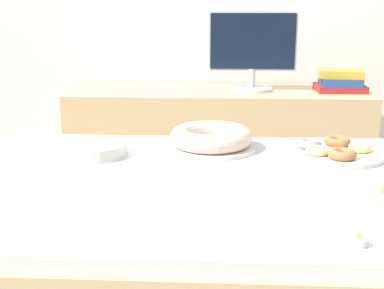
{
  "coord_description": "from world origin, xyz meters",
  "views": [
    {
      "loc": [
        0.01,
        -1.39,
        1.21
      ],
      "look_at": [
        -0.07,
        0.14,
        0.81
      ],
      "focal_mm": 50.0,
      "sensor_mm": 36.0,
      "label": 1
    }
  ],
  "objects_px": {
    "cake_chocolate_round": "(211,139)",
    "tealight_near_front": "(382,195)",
    "pastry_platter": "(331,151)",
    "plate_stack": "(94,149)",
    "computer_monitor": "(252,51)",
    "book_stack": "(340,81)",
    "tealight_centre": "(358,241)"
  },
  "relations": [
    {
      "from": "cake_chocolate_round",
      "to": "pastry_platter",
      "type": "height_order",
      "value": "cake_chocolate_round"
    },
    {
      "from": "cake_chocolate_round",
      "to": "tealight_centre",
      "type": "height_order",
      "value": "cake_chocolate_round"
    },
    {
      "from": "computer_monitor",
      "to": "plate_stack",
      "type": "xyz_separation_m",
      "value": [
        -0.54,
        -0.97,
        -0.22
      ]
    },
    {
      "from": "cake_chocolate_round",
      "to": "tealight_near_front",
      "type": "distance_m",
      "value": 0.61
    },
    {
      "from": "cake_chocolate_round",
      "to": "tealight_near_front",
      "type": "bearing_deg",
      "value": -45.54
    },
    {
      "from": "book_stack",
      "to": "cake_chocolate_round",
      "type": "relative_size",
      "value": 0.79
    },
    {
      "from": "computer_monitor",
      "to": "cake_chocolate_round",
      "type": "relative_size",
      "value": 1.44
    },
    {
      "from": "plate_stack",
      "to": "tealight_near_front",
      "type": "bearing_deg",
      "value": -23.42
    },
    {
      "from": "book_stack",
      "to": "plate_stack",
      "type": "xyz_separation_m",
      "value": [
        -0.97,
        -0.98,
        -0.08
      ]
    },
    {
      "from": "computer_monitor",
      "to": "pastry_platter",
      "type": "relative_size",
      "value": 1.25
    },
    {
      "from": "cake_chocolate_round",
      "to": "plate_stack",
      "type": "xyz_separation_m",
      "value": [
        -0.37,
        -0.09,
        -0.02
      ]
    },
    {
      "from": "book_stack",
      "to": "cake_chocolate_round",
      "type": "height_order",
      "value": "book_stack"
    },
    {
      "from": "book_stack",
      "to": "pastry_platter",
      "type": "xyz_separation_m",
      "value": [
        -0.22,
        -0.93,
        -0.09
      ]
    },
    {
      "from": "computer_monitor",
      "to": "tealight_centre",
      "type": "distance_m",
      "value": 1.61
    },
    {
      "from": "book_stack",
      "to": "plate_stack",
      "type": "bearing_deg",
      "value": -134.73
    },
    {
      "from": "computer_monitor",
      "to": "tealight_near_front",
      "type": "distance_m",
      "value": 1.36
    },
    {
      "from": "tealight_centre",
      "to": "tealight_near_front",
      "type": "xyz_separation_m",
      "value": [
        0.12,
        0.27,
        0.0
      ]
    },
    {
      "from": "plate_stack",
      "to": "tealight_centre",
      "type": "xyz_separation_m",
      "value": [
        0.67,
        -0.61,
        -0.01
      ]
    },
    {
      "from": "pastry_platter",
      "to": "tealight_centre",
      "type": "distance_m",
      "value": 0.66
    },
    {
      "from": "computer_monitor",
      "to": "book_stack",
      "type": "xyz_separation_m",
      "value": [
        0.42,
        0.0,
        -0.14
      ]
    },
    {
      "from": "pastry_platter",
      "to": "tealight_centre",
      "type": "bearing_deg",
      "value": -96.39
    },
    {
      "from": "tealight_near_front",
      "to": "pastry_platter",
      "type": "bearing_deg",
      "value": 97.24
    },
    {
      "from": "computer_monitor",
      "to": "book_stack",
      "type": "relative_size",
      "value": 1.82
    },
    {
      "from": "pastry_platter",
      "to": "plate_stack",
      "type": "bearing_deg",
      "value": -176.7
    },
    {
      "from": "plate_stack",
      "to": "tealight_centre",
      "type": "height_order",
      "value": "plate_stack"
    },
    {
      "from": "computer_monitor",
      "to": "tealight_centre",
      "type": "relative_size",
      "value": 10.6
    },
    {
      "from": "book_stack",
      "to": "pastry_platter",
      "type": "height_order",
      "value": "book_stack"
    },
    {
      "from": "pastry_platter",
      "to": "book_stack",
      "type": "bearing_deg",
      "value": 76.71
    },
    {
      "from": "book_stack",
      "to": "tealight_centre",
      "type": "xyz_separation_m",
      "value": [
        -0.29,
        -1.59,
        -0.09
      ]
    },
    {
      "from": "book_stack",
      "to": "computer_monitor",
      "type": "bearing_deg",
      "value": -179.81
    },
    {
      "from": "pastry_platter",
      "to": "tealight_centre",
      "type": "xyz_separation_m",
      "value": [
        -0.07,
        -0.66,
        -0.0
      ]
    },
    {
      "from": "book_stack",
      "to": "pastry_platter",
      "type": "distance_m",
      "value": 0.96
    }
  ]
}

